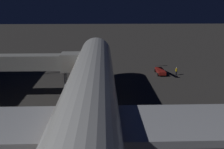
# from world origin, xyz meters

# --- Properties ---
(ground_plane) EXTENTS (320.00, 320.00, 0.00)m
(ground_plane) POSITION_xyz_m (0.00, 0.00, 0.00)
(ground_plane) COLOR #383533
(airliner_at_gate) EXTENTS (58.87, 67.15, 19.08)m
(airliner_at_gate) POSITION_xyz_m (0.00, 11.13, 5.92)
(airliner_at_gate) COLOR silver
(airliner_at_gate) RESTS_ON ground_plane
(jet_bridge) EXTENTS (20.36, 3.40, 7.59)m
(jet_bridge) POSITION_xyz_m (11.03, -10.18, 6.05)
(jet_bridge) COLOR #9E9E99
(jet_bridge) RESTS_ON ground_plane
(belt_loader) EXTENTS (1.96, 8.49, 3.10)m
(belt_loader) POSITION_xyz_m (-14.46, -23.41, 0.85)
(belt_loader) COLOR maroon
(belt_loader) RESTS_ON ground_plane
(ground_crew_by_belt_loader) EXTENTS (0.40, 0.40, 1.83)m
(ground_crew_by_belt_loader) POSITION_xyz_m (-17.85, -22.41, 1.01)
(ground_crew_by_belt_loader) COLOR black
(ground_crew_by_belt_loader) RESTS_ON ground_plane
(traffic_cone_nose_port) EXTENTS (0.36, 0.36, 0.55)m
(traffic_cone_nose_port) POSITION_xyz_m (-2.20, -21.17, 0.28)
(traffic_cone_nose_port) COLOR orange
(traffic_cone_nose_port) RESTS_ON ground_plane
(traffic_cone_nose_starboard) EXTENTS (0.36, 0.36, 0.55)m
(traffic_cone_nose_starboard) POSITION_xyz_m (2.20, -21.17, 0.28)
(traffic_cone_nose_starboard) COLOR orange
(traffic_cone_nose_starboard) RESTS_ON ground_plane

